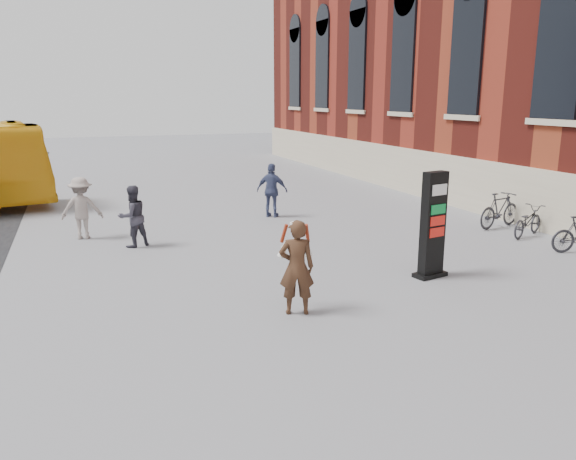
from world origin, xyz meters
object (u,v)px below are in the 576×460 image
object	(u,v)px
pedestrian_c	(272,190)
bike_6	(527,221)
info_pylon	(433,225)
bike_7	(500,210)
pedestrian_a	(133,216)
woman	(297,266)
pedestrian_b	(82,208)

from	to	relation	value
pedestrian_c	bike_6	size ratio (longest dim) A/B	1.08
info_pylon	bike_7	distance (m)	5.78
pedestrian_a	pedestrian_c	distance (m)	5.15
info_pylon	pedestrian_a	distance (m)	7.63
info_pylon	pedestrian_c	world-z (taller)	info_pylon
woman	bike_7	world-z (taller)	woman
bike_7	pedestrian_b	bearing A→B (deg)	61.93
woman	bike_7	bearing A→B (deg)	-135.54
info_pylon	pedestrian_b	distance (m)	9.46
pedestrian_b	bike_7	xyz separation A→B (m)	(11.77, -2.98, -0.32)
pedestrian_b	bike_7	size ratio (longest dim) A/B	0.96
pedestrian_b	pedestrian_c	size ratio (longest dim) A/B	0.98
pedestrian_a	pedestrian_b	size ratio (longest dim) A/B	0.95
pedestrian_a	info_pylon	bearing A→B (deg)	116.60
woman	pedestrian_a	xyz separation A→B (m)	(-2.30, 5.85, -0.08)
pedestrian_b	pedestrian_a	bearing A→B (deg)	140.96
woman	bike_7	distance (m)	9.28
pedestrian_a	bike_7	world-z (taller)	pedestrian_a
bike_7	bike_6	bearing A→B (deg)	166.11
info_pylon	pedestrian_c	bearing A→B (deg)	87.99
info_pylon	pedestrian_a	bearing A→B (deg)	128.40
pedestrian_b	pedestrian_c	distance (m)	5.92
woman	bike_6	world-z (taller)	woman
info_pylon	bike_7	xyz separation A→B (m)	(4.70, 3.31, -0.62)
info_pylon	bike_6	size ratio (longest dim) A/B	1.42
bike_6	info_pylon	bearing A→B (deg)	90.78
pedestrian_c	pedestrian_a	bearing A→B (deg)	61.57
pedestrian_a	pedestrian_b	distance (m)	1.85
pedestrian_a	pedestrian_c	size ratio (longest dim) A/B	0.92
bike_6	bike_7	distance (m)	1.15
info_pylon	woman	distance (m)	3.67
pedestrian_c	bike_6	xyz separation A→B (m)	(5.91, -5.00, -0.45)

